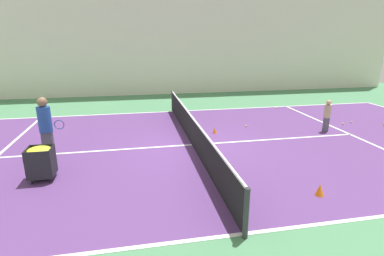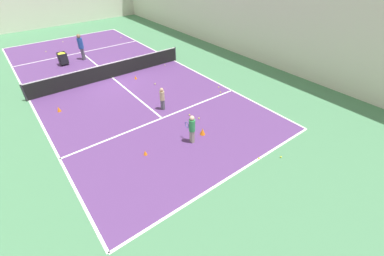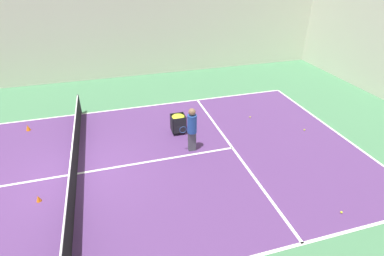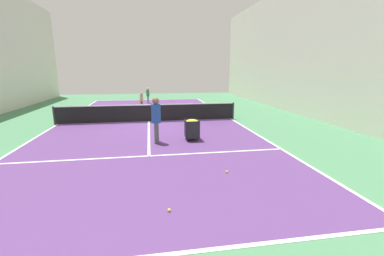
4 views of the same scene
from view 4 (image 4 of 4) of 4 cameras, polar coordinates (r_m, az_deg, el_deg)
name	(u,v)px [view 4 (image 4 of 4)]	position (r m, az deg, el deg)	size (l,w,h in m)	color
ground_plane	(149,122)	(14.70, -9.58, 1.39)	(35.32, 35.32, 0.00)	#477F56
court_playing_area	(149,122)	(14.70, -9.58, 1.39)	(9.69, 21.73, 0.00)	#563370
line_baseline_near	(149,100)	(25.44, -9.61, 6.21)	(9.69, 0.10, 0.00)	white
line_sideline_left	(231,119)	(15.45, 8.71, 1.99)	(0.10, 21.73, 0.00)	white
line_sideline_right	(57,125)	(15.50, -27.79, 0.68)	(0.10, 21.73, 0.00)	white
line_service_near	(149,107)	(20.59, -9.60, 4.67)	(9.69, 0.10, 0.00)	white
line_service_far	(149,156)	(8.91, -9.54, -6.14)	(9.69, 0.10, 0.00)	white
line_centre_service	(149,122)	(14.70, -9.58, 1.41)	(0.10, 11.95, 0.00)	white
hall_enclosure_left	(313,45)	(17.39, 25.34, 16.35)	(0.15, 31.62, 8.59)	silver
tennis_net	(148,113)	(14.61, -9.66, 3.35)	(9.99, 0.10, 0.98)	#2D2D33
player_near_baseline	(148,94)	(22.85, -9.78, 7.39)	(0.29, 0.60, 1.34)	gray
coach_at_net	(156,117)	(10.22, -7.98, 2.44)	(0.38, 0.70, 1.84)	#4C4C56
child_midcourt	(142,99)	(19.83, -11.14, 6.32)	(0.28, 0.28, 1.22)	#4C4C56
ball_cart	(192,126)	(10.63, 0.00, 0.55)	(0.56, 0.60, 0.87)	black
training_cone_0	(140,102)	(22.81, -11.50, 5.76)	(0.25, 0.25, 0.31)	orange
training_cone_1	(172,102)	(22.52, -4.54, 5.75)	(0.16, 0.16, 0.20)	orange
training_cone_2	(130,117)	(15.79, -13.64, 2.41)	(0.16, 0.16, 0.22)	orange
training_cone_3	(207,111)	(17.25, 3.28, 3.71)	(0.20, 0.20, 0.27)	orange
tennis_ball_0	(94,108)	(20.82, -21.02, 4.17)	(0.07, 0.07, 0.07)	yellow
tennis_ball_1	(131,105)	(21.79, -13.33, 5.03)	(0.07, 0.07, 0.07)	yellow
tennis_ball_2	(133,100)	(25.49, -12.98, 6.14)	(0.07, 0.07, 0.07)	yellow
tennis_ball_3	(123,114)	(17.26, -15.18, 2.94)	(0.07, 0.07, 0.07)	yellow
tennis_ball_4	(87,109)	(20.36, -22.33, 3.88)	(0.07, 0.07, 0.07)	yellow
tennis_ball_5	(133,106)	(21.26, -12.93, 4.86)	(0.07, 0.07, 0.07)	yellow
tennis_ball_7	(169,210)	(5.60, -5.11, -17.70)	(0.07, 0.07, 0.07)	yellow
tennis_ball_8	(79,122)	(15.53, -23.74, 1.22)	(0.07, 0.07, 0.07)	yellow
tennis_ball_9	(125,99)	(26.04, -14.59, 6.19)	(0.07, 0.07, 0.07)	yellow
tennis_ball_10	(227,172)	(7.48, 7.77, -9.59)	(0.07, 0.07, 0.07)	yellow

